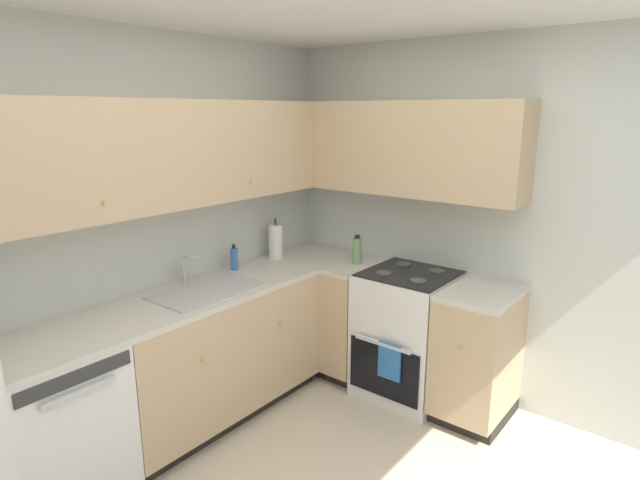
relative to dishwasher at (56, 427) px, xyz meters
name	(u,v)px	position (x,y,z in m)	size (l,w,h in m)	color
wall_back	(119,241)	(0.63, 0.33, 0.83)	(3.68, 0.05, 2.54)	silver
wall_right	(507,229)	(2.45, -1.43, 0.83)	(0.05, 3.57, 2.54)	silver
dishwasher	(56,427)	(0.00, 0.00, 0.00)	(0.60, 0.63, 0.88)	white
lower_cabinets_back	(214,354)	(1.07, 0.00, 0.00)	(1.52, 0.62, 0.88)	tan
countertop_back	(211,291)	(1.06, 0.00, 0.46)	(2.73, 0.60, 0.04)	beige
lower_cabinets_right	(427,342)	(2.13, -1.04, 0.00)	(0.62, 1.33, 0.88)	tan
countertop_right	(430,282)	(2.13, -1.04, 0.46)	(0.60, 1.33, 0.03)	beige
oven_range	(408,333)	(2.14, -0.88, 0.02)	(0.68, 0.62, 1.07)	white
upper_cabinets_back	(168,154)	(0.90, 0.14, 1.35)	(2.41, 0.34, 0.65)	tan
upper_cabinets_right	(394,148)	(2.27, -0.64, 1.35)	(0.32, 1.88, 0.65)	tan
sink	(208,297)	(1.01, -0.03, 0.44)	(0.69, 0.40, 0.10)	#B7B7BC
faucet	(187,266)	(1.02, 0.18, 0.60)	(0.07, 0.16, 0.21)	silver
soap_bottle	(234,259)	(1.44, 0.18, 0.56)	(0.05, 0.05, 0.19)	#3F72BF
paper_towel_roll	(276,241)	(1.86, 0.16, 0.61)	(0.11, 0.11, 0.33)	white
oil_bottle	(357,250)	(2.13, -0.43, 0.58)	(0.07, 0.07, 0.22)	#729E66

